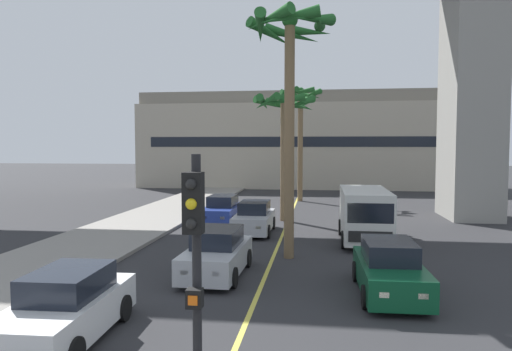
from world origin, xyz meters
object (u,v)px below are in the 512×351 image
at_px(car_queue_second, 66,308).
at_px(car_queue_fifth, 389,270).
at_px(car_queue_front, 222,211).
at_px(traffic_light_median_near, 195,273).
at_px(car_queue_third, 254,218).
at_px(palm_tree_near_median, 300,109).
at_px(palm_tree_mid_median, 284,115).
at_px(palm_tree_far_median, 290,57).
at_px(delivery_van, 365,214).
at_px(car_queue_fourth, 217,254).

distance_m(car_queue_second, car_queue_fifth, 8.67).
height_order(car_queue_front, traffic_light_median_near, traffic_light_median_near).
bearing_deg(car_queue_third, car_queue_front, 129.88).
height_order(car_queue_third, palm_tree_near_median, palm_tree_near_median).
distance_m(palm_tree_mid_median, palm_tree_far_median, 9.22).
bearing_deg(car_queue_front, car_queue_second, -90.71).
bearing_deg(car_queue_front, palm_tree_near_median, 71.34).
distance_m(car_queue_front, car_queue_fifth, 13.77).
relative_size(car_queue_second, traffic_light_median_near, 0.99).
bearing_deg(palm_tree_near_median, traffic_light_median_near, -90.10).
xyz_separation_m(car_queue_front, car_queue_fifth, (7.35, -11.64, 0.00)).
xyz_separation_m(car_queue_third, traffic_light_median_near, (1.64, -17.19, 1.99)).
bearing_deg(palm_tree_near_median, car_queue_third, -96.93).
bearing_deg(car_queue_fifth, delivery_van, 90.05).
height_order(car_queue_second, car_queue_fifth, same).
relative_size(car_queue_third, car_queue_fourth, 0.99).
relative_size(car_queue_third, traffic_light_median_near, 0.98).
bearing_deg(car_queue_fourth, traffic_light_median_near, -79.13).
distance_m(car_queue_third, car_queue_fourth, 7.76).
height_order(car_queue_front, palm_tree_mid_median, palm_tree_mid_median).
relative_size(delivery_van, palm_tree_near_median, 0.59).
xyz_separation_m(car_queue_fourth, palm_tree_mid_median, (1.34, 11.81, 5.33)).
bearing_deg(traffic_light_median_near, delivery_van, 77.18).
xyz_separation_m(car_queue_fourth, traffic_light_median_near, (1.81, -9.43, 1.99)).
bearing_deg(palm_tree_mid_median, traffic_light_median_near, -88.72).
relative_size(car_queue_front, car_queue_fifth, 1.00).
bearing_deg(car_queue_front, traffic_light_median_near, -79.16).
xyz_separation_m(car_queue_fifth, traffic_light_median_near, (-3.57, -8.12, 1.99)).
distance_m(palm_tree_near_median, palm_tree_far_median, 18.92).
bearing_deg(car_queue_second, car_queue_front, 89.29).
bearing_deg(car_queue_second, palm_tree_far_median, 62.23).
xyz_separation_m(car_queue_front, palm_tree_near_median, (3.84, 11.36, 6.45)).
bearing_deg(car_queue_third, traffic_light_median_near, -84.55).
relative_size(palm_tree_mid_median, palm_tree_far_median, 0.78).
xyz_separation_m(car_queue_front, traffic_light_median_near, (3.78, -19.76, 1.99)).
xyz_separation_m(car_queue_second, traffic_light_median_near, (3.98, -3.86, 1.99)).
bearing_deg(delivery_van, palm_tree_mid_median, 125.92).
xyz_separation_m(car_queue_front, car_queue_second, (-0.20, -15.89, 0.00)).
bearing_deg(traffic_light_median_near, palm_tree_near_median, 89.90).
relative_size(car_queue_fifth, palm_tree_near_median, 0.47).
xyz_separation_m(car_queue_fourth, car_queue_fifth, (5.38, -1.32, 0.00)).
bearing_deg(palm_tree_mid_median, car_queue_fourth, -96.45).
xyz_separation_m(car_queue_second, palm_tree_mid_median, (3.51, 17.38, 5.33)).
bearing_deg(palm_tree_far_median, delivery_van, 47.65).
bearing_deg(palm_tree_mid_median, car_queue_third, -106.06).
bearing_deg(car_queue_second, palm_tree_mid_median, 78.59).
height_order(car_queue_second, car_queue_fourth, same).
bearing_deg(car_queue_fourth, car_queue_third, 88.74).
bearing_deg(car_queue_third, palm_tree_far_median, -67.67).
relative_size(car_queue_second, car_queue_fourth, 1.01).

